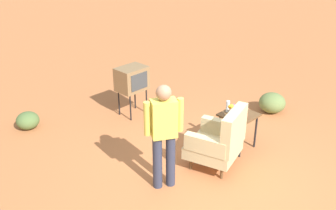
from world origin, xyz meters
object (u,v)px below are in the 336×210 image
bottle_short_clear (228,106)px  person_standing (164,131)px  soda_can_red (245,114)px  side_table (238,119)px  tv_on_stand (132,79)px  bottle_tall_amber (241,111)px  flower_vase (232,111)px  soda_can_blue (235,111)px  armchair (220,140)px

bottle_short_clear → person_standing: bearing=3.1°
soda_can_red → side_table: bearing=-101.6°
tv_on_stand → bottle_short_clear: 2.14m
person_standing → soda_can_red: person_standing is taller
bottle_tall_amber → flower_vase: (0.10, -0.12, -0.00)m
flower_vase → bottle_short_clear: bearing=-130.7°
flower_vase → soda_can_blue: bearing=-162.9°
armchair → bottle_short_clear: armchair is taller
bottle_short_clear → soda_can_red: bearing=93.8°
side_table → bottle_tall_amber: (0.14, 0.13, 0.25)m
soda_can_red → bottle_short_clear: bottle_short_clear is taller
side_table → bottle_tall_amber: bottle_tall_amber is taller
soda_can_red → bottle_short_clear: (0.02, -0.35, 0.04)m
soda_can_red → bottle_tall_amber: bottle_tall_amber is taller
flower_vase → armchair: bearing=17.2°
side_table → bottle_short_clear: bearing=-75.1°
bottle_short_clear → bottle_tall_amber: size_ratio=0.67×
person_standing → soda_can_blue: person_standing is taller
bottle_tall_amber → flower_vase: bottle_tall_amber is taller
bottle_short_clear → side_table: bearing=104.9°
person_standing → bottle_tall_amber: bearing=170.9°
flower_vase → bottle_tall_amber: bearing=128.5°
armchair → bottle_tall_amber: armchair is taller
tv_on_stand → bottle_short_clear: tv_on_stand is taller
person_standing → flower_vase: (-1.45, 0.12, -0.14)m
armchair → bottle_short_clear: size_ratio=5.30×
person_standing → tv_on_stand: bearing=-119.6°
armchair → soda_can_blue: armchair is taller
person_standing → bottle_short_clear: 1.65m
tv_on_stand → soda_can_red: 2.49m
soda_can_blue → tv_on_stand: bearing=-80.5°
soda_can_blue → person_standing: bearing=-2.5°
armchair → flower_vase: 0.59m
side_table → tv_on_stand: 2.36m
person_standing → flower_vase: bearing=175.1°
armchair → side_table: bearing=-167.6°
armchair → person_standing: size_ratio=0.65×
person_standing → bottle_short_clear: person_standing is taller
soda_can_red → armchair: bearing=0.8°
side_table → soda_can_red: 0.22m
soda_can_red → soda_can_blue: bearing=-78.8°
soda_can_blue → armchair: bearing=17.2°
bottle_tall_amber → bottle_short_clear: bearing=-103.7°
armchair → bottle_tall_amber: (-0.59, -0.03, 0.30)m
armchair → side_table: armchair is taller
armchair → tv_on_stand: (-0.28, -2.46, 0.28)m
side_table → soda_can_blue: bearing=-32.4°
armchair → tv_on_stand: armchair is taller
side_table → bottle_short_clear: size_ratio=3.26×
side_table → bottle_short_clear: (0.05, -0.20, 0.20)m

